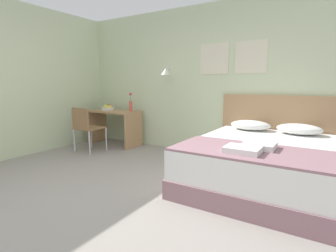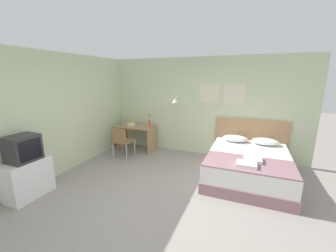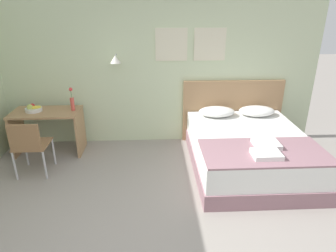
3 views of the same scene
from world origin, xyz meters
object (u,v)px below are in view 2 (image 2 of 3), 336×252
headboard (250,140)px  folded_towel_near_foot (253,159)px  pillow_right (265,142)px  television (23,148)px  throw_blanket (248,164)px  desk_chair (122,140)px  tv_stand (28,178)px  pillow_left (235,138)px  fruit_bowl (131,124)px  flower_vase (150,122)px  desk (137,133)px  folded_towel_mid_bed (247,164)px  bed (248,166)px

headboard → folded_towel_near_foot: (0.07, -1.50, 0.07)m
pillow_right → television: (-4.01, -2.99, 0.29)m
folded_towel_near_foot → television: 4.15m
throw_blanket → television: size_ratio=3.37×
desk_chair → tv_stand: bearing=-103.5°
pillow_left → fruit_bowl: fruit_bowl is taller
fruit_bowl → flower_vase: flower_vase is taller
folded_towel_near_foot → tv_stand: tv_stand is taller
television → throw_blanket: bearing=24.0°
desk → tv_stand: 2.97m
folded_towel_mid_bed → flower_vase: flower_vase is taller
bed → throw_blanket: bearing=-90.0°
throw_blanket → television: 4.03m
desk_chair → television: 2.28m
television → desk: bearing=79.6°
flower_vase → headboard: bearing=7.0°
bed → desk: 3.21m
pillow_left → desk_chair: (-2.81, -0.82, -0.13)m
throw_blanket → desk: (-3.13, 1.29, -0.08)m
throw_blanket → folded_towel_mid_bed: 0.15m
bed → folded_towel_mid_bed: bearing=-92.3°
throw_blanket → desk: desk is taller
pillow_right → throw_blanket: 1.40m
bed → folded_towel_near_foot: 0.57m
folded_towel_near_foot → fruit_bowl: (-3.39, 1.15, 0.15)m
folded_towel_near_foot → desk: 3.40m
tv_stand → television: bearing=0.0°
pillow_left → headboard: bearing=39.2°
pillow_left → folded_towel_near_foot: (0.41, -1.22, -0.02)m
throw_blanket → folded_towel_mid_bed: bearing=-101.6°
desk_chair → tv_stand: (-0.52, -2.18, -0.16)m
pillow_left → fruit_bowl: size_ratio=2.29×
headboard → pillow_right: bearing=-39.2°
folded_towel_mid_bed → pillow_left: bearing=101.8°
tv_stand → pillow_left: bearing=42.0°
headboard → bed: bearing=-90.0°
folded_towel_near_foot → desk: desk is taller
tv_stand → desk_chair: bearing=76.5°
pillow_left → desk: (-2.79, -0.07, -0.14)m
fruit_bowl → television: (-0.35, -2.93, 0.16)m
throw_blanket → desk_chair: desk_chair is taller
pillow_right → flower_vase: size_ratio=1.60×
headboard → tv_stand: (-3.67, -3.27, -0.20)m
headboard → pillow_right: 0.45m
headboard → tv_stand: 4.92m
flower_vase → folded_towel_mid_bed: bearing=-28.6°
pillow_right → throw_blanket: bearing=-104.1°
bed → desk_chair: bearing=-179.1°
flower_vase → tv_stand: 3.14m
flower_vase → tv_stand: bearing=-108.3°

